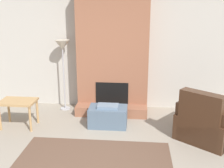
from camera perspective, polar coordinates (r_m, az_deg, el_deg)
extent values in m
cube|color=#BCB7AD|center=(6.13, 0.38, 7.14)|extent=(8.04, 0.06, 2.60)
cube|color=#935B42|center=(5.90, 0.19, 6.78)|extent=(1.48, 0.40, 2.60)
cube|color=#935B42|center=(5.87, -0.15, -5.43)|extent=(1.48, 0.33, 0.20)
cube|color=black|center=(5.91, 0.00, -1.87)|extent=(0.68, 0.02, 0.46)
cube|color=slate|center=(5.37, -0.81, -6.61)|extent=(0.72, 0.46, 0.37)
cube|color=slate|center=(5.29, -0.82, -4.51)|extent=(0.39, 0.25, 0.05)
cube|color=#422819|center=(5.20, 19.18, -7.91)|extent=(1.29, 1.31, 0.44)
cube|color=#422819|center=(4.78, 17.49, -6.87)|extent=(0.68, 0.59, 0.91)
cube|color=#422819|center=(5.30, 15.78, -5.95)|extent=(0.66, 0.80, 0.65)
cube|color=tan|center=(5.51, -18.59, -3.40)|extent=(0.66, 0.45, 0.04)
cylinder|color=tan|center=(5.56, -21.84, -6.41)|extent=(0.04, 0.04, 0.48)
cylinder|color=tan|center=(5.33, -16.29, -6.86)|extent=(0.04, 0.04, 0.48)
cylinder|color=tan|center=(5.87, -20.22, -5.05)|extent=(0.04, 0.04, 0.48)
cylinder|color=tan|center=(5.65, -14.93, -5.40)|extent=(0.04, 0.04, 0.48)
cylinder|color=#ADADB2|center=(6.33, -9.43, -4.90)|extent=(0.22, 0.22, 0.02)
cylinder|color=#ADADB2|center=(6.13, -9.72, 0.86)|extent=(0.03, 0.03, 1.30)
cone|color=beige|center=(5.98, -10.06, 7.83)|extent=(0.30, 0.30, 0.20)
cube|color=brown|center=(4.28, -3.92, -15.80)|extent=(2.32, 1.45, 0.01)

